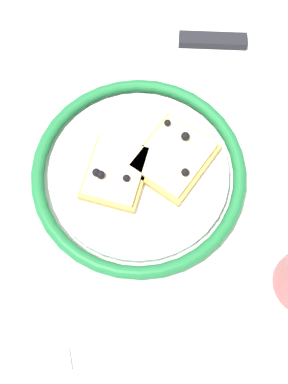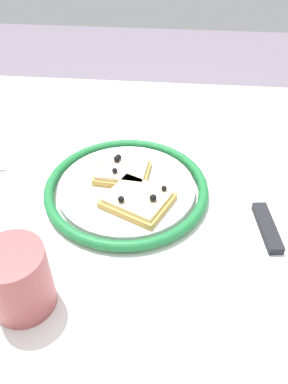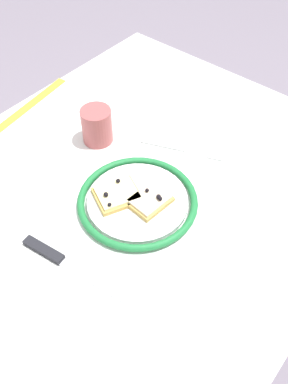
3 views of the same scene
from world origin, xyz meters
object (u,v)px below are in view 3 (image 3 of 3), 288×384
object	(u,v)px
dining_table	(126,217)
cup	(97,126)
pizza_slice_near	(150,200)
pizza_slice_far	(118,195)
knife	(57,258)
fork	(182,149)
measuring_tape	(24,110)
plate	(137,201)

from	to	relation	value
dining_table	cup	xyz separation A→B (m)	(-0.09, -0.17, 0.12)
pizza_slice_near	pizza_slice_far	size ratio (longest dim) A/B	0.77
pizza_slice_far	knife	size ratio (longest dim) A/B	0.48
fork	measuring_tape	world-z (taller)	fork
fork	knife	bearing A→B (deg)	-0.46
knife	measuring_tape	world-z (taller)	knife
plate	pizza_slice_far	world-z (taller)	pizza_slice_far
knife	cup	distance (m)	0.35
pizza_slice_far	fork	xyz separation A→B (m)	(-0.22, 0.01, -0.02)
knife	cup	xyz separation A→B (m)	(-0.30, -0.18, 0.04)
fork	cup	size ratio (longest dim) A/B	2.20
plate	measuring_tape	size ratio (longest dim) A/B	0.79
dining_table	fork	xyz separation A→B (m)	(-0.19, 0.01, 0.08)
dining_table	plate	xyz separation A→B (m)	(0.00, 0.04, 0.09)
dining_table	measuring_tape	world-z (taller)	measuring_tape
plate	dining_table	bearing A→B (deg)	-92.62
dining_table	fork	distance (m)	0.21
fork	dining_table	bearing A→B (deg)	-3.41
dining_table	measuring_tape	bearing A→B (deg)	-97.40
pizza_slice_near	knife	xyz separation A→B (m)	(0.21, -0.05, -0.02)
plate	knife	distance (m)	0.20
dining_table	plate	size ratio (longest dim) A/B	4.30
pizza_slice_far	knife	distance (m)	0.18
pizza_slice_far	fork	size ratio (longest dim) A/B	0.60
pizza_slice_near	cup	bearing A→B (deg)	-109.99
dining_table	knife	bearing A→B (deg)	2.38
knife	fork	distance (m)	0.40
cup	knife	bearing A→B (deg)	30.80
fork	cup	distance (m)	0.21
pizza_slice_near	fork	bearing A→B (deg)	-164.65
pizza_slice_far	fork	distance (m)	0.22
plate	pizza_slice_far	xyz separation A→B (m)	(0.02, -0.04, 0.01)
measuring_tape	plate	bearing A→B (deg)	74.77
plate	knife	bearing A→B (deg)	-8.19
plate	pizza_slice_near	distance (m)	0.03
pizza_slice_far	fork	bearing A→B (deg)	177.51
fork	measuring_tape	size ratio (longest dim) A/B	0.60
dining_table	cup	size ratio (longest dim) A/B	12.56
knife	measuring_tape	distance (m)	0.48
plate	measuring_tape	xyz separation A→B (m)	(-0.05, -0.44, -0.01)
pizza_slice_far	measuring_tape	xyz separation A→B (m)	(-0.07, -0.40, -0.02)
knife	pizza_slice_near	bearing A→B (deg)	165.71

